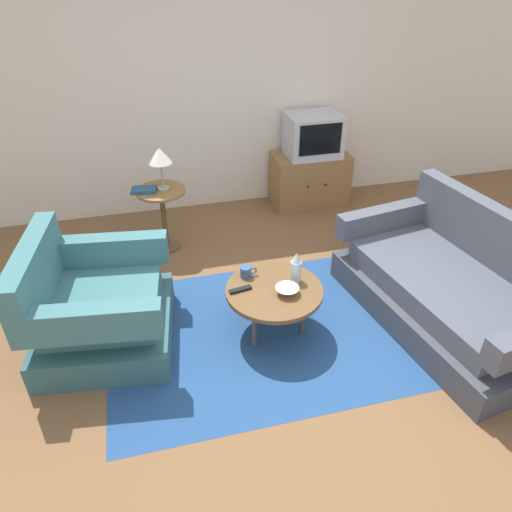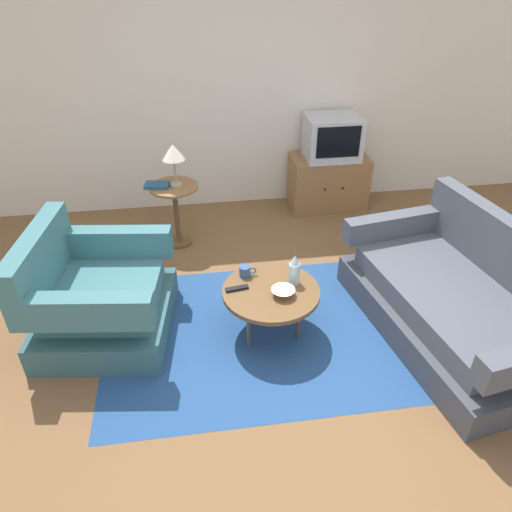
# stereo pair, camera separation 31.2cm
# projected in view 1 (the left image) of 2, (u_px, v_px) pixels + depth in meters

# --- Properties ---
(ground_plane) EXTENTS (16.00, 16.00, 0.00)m
(ground_plane) POSITION_uv_depth(u_px,v_px,m) (287.00, 343.00, 3.62)
(ground_plane) COLOR brown
(back_wall) EXTENTS (9.00, 0.12, 2.70)m
(back_wall) POSITION_uv_depth(u_px,v_px,m) (220.00, 81.00, 4.88)
(back_wall) COLOR beige
(back_wall) RESTS_ON ground
(area_rug) EXTENTS (2.52, 1.71, 0.00)m
(area_rug) POSITION_uv_depth(u_px,v_px,m) (273.00, 330.00, 3.74)
(area_rug) COLOR navy
(area_rug) RESTS_ON ground
(armchair) EXTENTS (1.06, 1.11, 0.87)m
(armchair) POSITION_uv_depth(u_px,v_px,m) (96.00, 310.00, 3.49)
(armchair) COLOR #325C60
(armchair) RESTS_ON ground
(couch) EXTENTS (1.25, 1.91, 0.87)m
(couch) POSITION_uv_depth(u_px,v_px,m) (453.00, 290.00, 3.72)
(couch) COLOR #3E424B
(couch) RESTS_ON ground
(coffee_table) EXTENTS (0.72, 0.72, 0.41)m
(coffee_table) POSITION_uv_depth(u_px,v_px,m) (274.00, 292.00, 3.54)
(coffee_table) COLOR brown
(coffee_table) RESTS_ON ground
(side_table) EXTENTS (0.46, 0.46, 0.63)m
(side_table) POSITION_uv_depth(u_px,v_px,m) (163.00, 207.00, 4.51)
(side_table) COLOR olive
(side_table) RESTS_ON ground
(tv_stand) EXTENTS (0.83, 0.47, 0.59)m
(tv_stand) POSITION_uv_depth(u_px,v_px,m) (310.00, 179.00, 5.39)
(tv_stand) COLOR olive
(tv_stand) RESTS_ON ground
(television) EXTENTS (0.57, 0.45, 0.45)m
(television) POSITION_uv_depth(u_px,v_px,m) (313.00, 135.00, 5.10)
(television) COLOR #B7B7BC
(television) RESTS_ON tv_stand
(table_lamp) EXTENTS (0.22, 0.22, 0.40)m
(table_lamp) POSITION_uv_depth(u_px,v_px,m) (160.00, 157.00, 4.24)
(table_lamp) COLOR #9E937A
(table_lamp) RESTS_ON side_table
(vase) EXTENTS (0.08, 0.08, 0.25)m
(vase) POSITION_uv_depth(u_px,v_px,m) (296.00, 268.00, 3.54)
(vase) COLOR silver
(vase) RESTS_ON coffee_table
(mug) EXTENTS (0.13, 0.09, 0.09)m
(mug) POSITION_uv_depth(u_px,v_px,m) (246.00, 272.00, 3.63)
(mug) COLOR #335184
(mug) RESTS_ON coffee_table
(bowl) EXTENTS (0.17, 0.17, 0.06)m
(bowl) POSITION_uv_depth(u_px,v_px,m) (287.00, 290.00, 3.46)
(bowl) COLOR silver
(bowl) RESTS_ON coffee_table
(tv_remote_dark) EXTENTS (0.17, 0.07, 0.02)m
(tv_remote_dark) POSITION_uv_depth(u_px,v_px,m) (240.00, 290.00, 3.49)
(tv_remote_dark) COLOR black
(tv_remote_dark) RESTS_ON coffee_table
(book) EXTENTS (0.24, 0.17, 0.03)m
(book) POSITION_uv_depth(u_px,v_px,m) (144.00, 190.00, 4.37)
(book) COLOR navy
(book) RESTS_ON side_table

